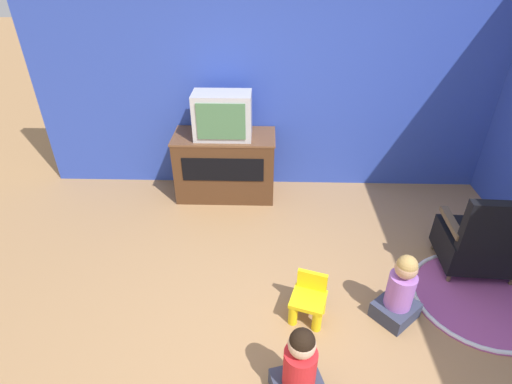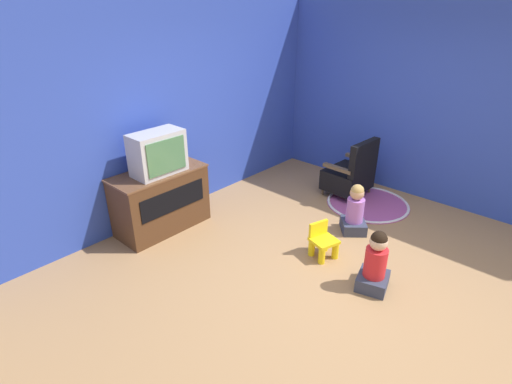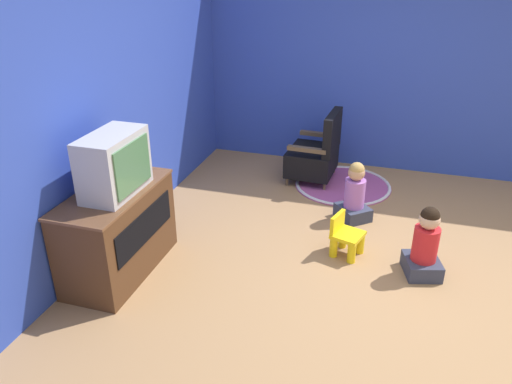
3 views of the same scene
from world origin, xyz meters
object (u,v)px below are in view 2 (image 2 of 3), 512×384
at_px(black_armchair, 351,174).
at_px(television, 158,153).
at_px(tv_cabinet, 161,199).
at_px(child_watching_center, 375,264).
at_px(child_watching_left, 355,211).
at_px(yellow_kid_chair, 323,243).

bearing_deg(black_armchair, television, -23.74).
height_order(tv_cabinet, child_watching_center, tv_cabinet).
relative_size(child_watching_left, child_watching_center, 0.98).
distance_m(yellow_kid_chair, child_watching_left, 0.73).
distance_m(child_watching_left, child_watching_center, 1.11).
height_order(tv_cabinet, television, television).
xyz_separation_m(black_armchair, yellow_kid_chair, (-1.61, -0.60, -0.17)).
height_order(television, child_watching_left, television).
distance_m(tv_cabinet, television, 0.64).
bearing_deg(child_watching_center, child_watching_left, 24.02).
bearing_deg(child_watching_left, television, 90.08).
bearing_deg(yellow_kid_chair, child_watching_left, 18.52).
bearing_deg(child_watching_center, television, 90.03).
bearing_deg(child_watching_center, yellow_kid_chair, 63.96).
xyz_separation_m(television, yellow_kid_chair, (0.85, -1.83, -0.86)).
height_order(yellow_kid_chair, child_watching_center, child_watching_center).
bearing_deg(tv_cabinet, black_armchair, -27.59).
height_order(black_armchair, child_watching_center, black_armchair).
height_order(television, yellow_kid_chair, television).
relative_size(television, child_watching_left, 0.98).
xyz_separation_m(television, child_watching_left, (1.57, -1.81, -0.76)).
height_order(television, black_armchair, television).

